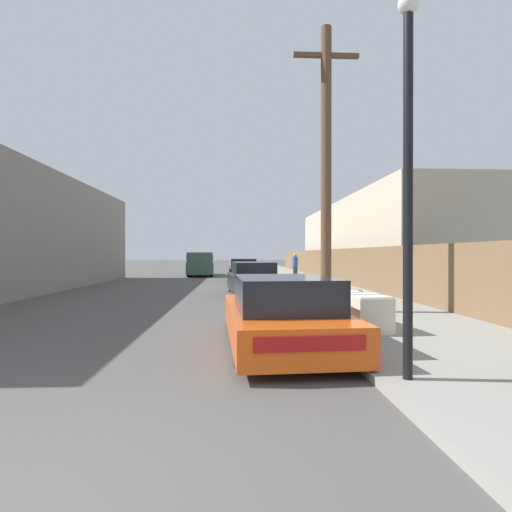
% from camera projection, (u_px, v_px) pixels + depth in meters
% --- Properties ---
extents(sidewalk_curb, '(4.20, 63.00, 0.12)m').
position_uv_depth(sidewalk_curb, '(294.00, 279.00, 26.20)').
color(sidewalk_curb, gray).
rests_on(sidewalk_curb, ground).
extents(discarded_fridge, '(0.87, 1.65, 0.76)m').
position_uv_depth(discarded_fridge, '(361.00, 311.00, 8.41)').
color(discarded_fridge, silver).
rests_on(discarded_fridge, sidewalk_curb).
extents(parked_sports_car_red, '(2.14, 4.64, 1.29)m').
position_uv_depth(parked_sports_car_red, '(282.00, 314.00, 7.26)').
color(parked_sports_car_red, '#E05114').
rests_on(parked_sports_car_red, ground).
extents(car_parked_mid, '(2.17, 4.71, 1.36)m').
position_uv_depth(car_parked_mid, '(253.00, 279.00, 16.54)').
color(car_parked_mid, black).
rests_on(car_parked_mid, ground).
extents(car_parked_far, '(1.79, 4.50, 1.40)m').
position_uv_depth(car_parked_far, '(243.00, 271.00, 24.39)').
color(car_parked_far, black).
rests_on(car_parked_far, ground).
extents(pickup_truck, '(2.44, 5.97, 1.81)m').
position_uv_depth(pickup_truck, '(200.00, 264.00, 30.62)').
color(pickup_truck, '#385647').
rests_on(pickup_truck, ground).
extents(utility_pole, '(1.80, 0.29, 7.77)m').
position_uv_depth(utility_pole, '(326.00, 165.00, 10.89)').
color(utility_pole, brown).
rests_on(utility_pole, sidewalk_curb).
extents(street_lamp, '(0.26, 0.26, 4.82)m').
position_uv_depth(street_lamp, '(408.00, 156.00, 4.98)').
color(street_lamp, black).
rests_on(street_lamp, sidewalk_curb).
extents(wooden_fence, '(0.08, 42.54, 1.86)m').
position_uv_depth(wooden_fence, '(328.00, 264.00, 25.17)').
color(wooden_fence, brown).
rests_on(wooden_fence, sidewalk_curb).
extents(building_right_house, '(6.00, 21.55, 5.06)m').
position_uv_depth(building_right_house, '(378.00, 241.00, 26.58)').
color(building_right_house, beige).
rests_on(building_right_house, ground).
extents(pedestrian, '(0.34, 0.34, 1.62)m').
position_uv_depth(pedestrian, '(295.00, 266.00, 24.99)').
color(pedestrian, '#282D42').
rests_on(pedestrian, sidewalk_curb).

